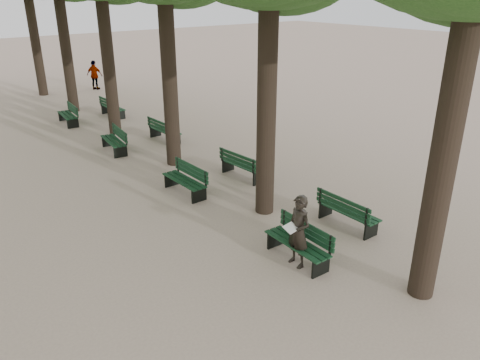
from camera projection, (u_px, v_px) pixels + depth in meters
ground at (302, 276)px, 10.50m from camera, size 120.00×120.00×0.00m
bench_left_0 at (297, 250)px, 11.00m from camera, size 0.65×1.82×0.92m
bench_left_1 at (185, 185)px, 14.56m from camera, size 0.58×1.80×0.92m
bench_left_2 at (114, 145)px, 18.28m from camera, size 0.80×1.86×0.92m
bench_left_3 at (68, 119)px, 21.92m from camera, size 0.74×1.85×0.92m
bench_right_0 at (348, 217)px, 12.56m from camera, size 0.59×1.81×0.92m
bench_right_1 at (243, 170)px, 15.80m from camera, size 0.67×1.83×0.92m
bench_right_2 at (165, 134)px, 19.57m from camera, size 0.61×1.81×0.92m
bench_right_3 at (113, 111)px, 23.26m from camera, size 0.59×1.81×0.92m
man_with_map at (298, 231)px, 10.59m from camera, size 0.62×0.71×1.75m
pedestrian_c at (95, 75)px, 29.08m from camera, size 0.91×1.06×1.79m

